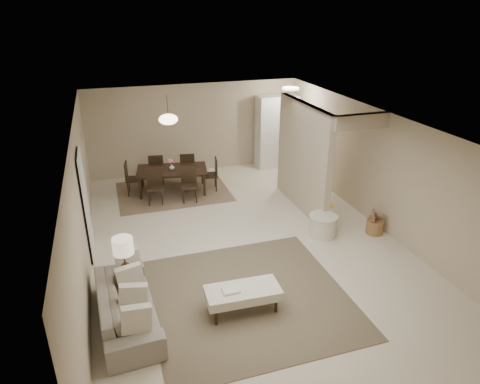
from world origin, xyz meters
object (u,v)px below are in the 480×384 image
object	(u,v)px
round_pouf	(323,226)
ottoman_bench	(243,293)
sofa	(127,305)
dining_table	(173,181)
wicker_basket	(375,227)
side_table	(129,293)
pantry_cabinet	(277,131)

from	to	relation	value
round_pouf	ottoman_bench	bearing A→B (deg)	-142.65
sofa	dining_table	world-z (taller)	dining_table
sofa	wicker_basket	distance (m)	5.35
ottoman_bench	side_table	world-z (taller)	side_table
pantry_cabinet	ottoman_bench	xyz separation A→B (m)	(-3.05, -6.12, -0.71)
ottoman_bench	sofa	bearing A→B (deg)	172.71
side_table	wicker_basket	xyz separation A→B (m)	(5.15, 0.87, -0.09)
round_pouf	wicker_basket	bearing A→B (deg)	-12.34
wicker_basket	sofa	bearing A→B (deg)	-166.49
round_pouf	dining_table	world-z (taller)	dining_table
sofa	side_table	xyz separation A→B (m)	(0.05, 0.38, -0.06)
side_table	round_pouf	distance (m)	4.19
pantry_cabinet	round_pouf	world-z (taller)	pantry_cabinet
sofa	side_table	size ratio (longest dim) A/B	4.23
wicker_basket	dining_table	world-z (taller)	dining_table
side_table	wicker_basket	bearing A→B (deg)	9.56
side_table	dining_table	xyz separation A→B (m)	(1.44, 4.35, 0.07)
round_pouf	dining_table	bearing A→B (deg)	128.81
pantry_cabinet	sofa	size ratio (longest dim) A/B	1.02
sofa	wicker_basket	size ratio (longest dim) A/B	5.77
ottoman_bench	side_table	size ratio (longest dim) A/B	2.45
pantry_cabinet	sofa	world-z (taller)	pantry_cabinet
sofa	ottoman_bench	world-z (taller)	sofa
pantry_cabinet	round_pouf	xyz separation A→B (m)	(-0.71, -4.32, -0.82)
ottoman_bench	round_pouf	size ratio (longest dim) A/B	2.02
pantry_cabinet	dining_table	size ratio (longest dim) A/B	1.19
sofa	ottoman_bench	size ratio (longest dim) A/B	1.72
dining_table	pantry_cabinet	bearing A→B (deg)	27.61
ottoman_bench	side_table	xyz separation A→B (m)	(-1.70, 0.68, -0.09)
side_table	wicker_basket	size ratio (longest dim) A/B	1.36
dining_table	sofa	bearing A→B (deg)	-98.00
side_table	ottoman_bench	bearing A→B (deg)	-21.89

